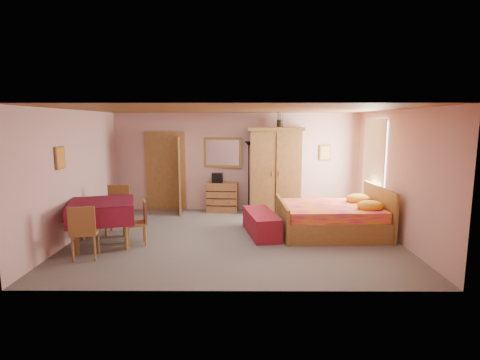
{
  "coord_description": "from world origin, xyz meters",
  "views": [
    {
      "loc": [
        0.14,
        -7.46,
        2.35
      ],
      "look_at": [
        0.1,
        0.3,
        1.15
      ],
      "focal_mm": 28.0,
      "sensor_mm": 36.0,
      "label": 1
    }
  ],
  "objects_px": {
    "stereo": "(217,178)",
    "wardrobe": "(275,171)",
    "sunflower_vase": "(280,117)",
    "dining_table": "(103,223)",
    "chair_east": "(136,223)",
    "chest_of_drawers": "(222,197)",
    "bed": "(331,210)",
    "bench": "(261,223)",
    "floor_lamp": "(249,176)",
    "chair_south": "(85,231)",
    "chair_north": "(117,210)",
    "wall_mirror": "(222,153)",
    "chair_west": "(67,220)"
  },
  "relations": [
    {
      "from": "chest_of_drawers",
      "to": "chair_west",
      "type": "bearing_deg",
      "value": -131.64
    },
    {
      "from": "chair_west",
      "to": "chair_east",
      "type": "height_order",
      "value": "chair_west"
    },
    {
      "from": "sunflower_vase",
      "to": "dining_table",
      "type": "relative_size",
      "value": 0.46
    },
    {
      "from": "chair_south",
      "to": "chair_north",
      "type": "bearing_deg",
      "value": 76.1
    },
    {
      "from": "chair_north",
      "to": "chair_east",
      "type": "xyz_separation_m",
      "value": [
        0.61,
        -0.73,
        -0.08
      ]
    },
    {
      "from": "bed",
      "to": "chair_south",
      "type": "bearing_deg",
      "value": -164.34
    },
    {
      "from": "chair_north",
      "to": "chair_east",
      "type": "bearing_deg",
      "value": 127.4
    },
    {
      "from": "chest_of_drawers",
      "to": "wardrobe",
      "type": "distance_m",
      "value": 1.57
    },
    {
      "from": "sunflower_vase",
      "to": "bed",
      "type": "bearing_deg",
      "value": -64.86
    },
    {
      "from": "chair_east",
      "to": "chair_west",
      "type": "bearing_deg",
      "value": 69.87
    },
    {
      "from": "floor_lamp",
      "to": "wardrobe",
      "type": "xyz_separation_m",
      "value": [
        0.69,
        -0.19,
        0.18
      ]
    },
    {
      "from": "wall_mirror",
      "to": "chair_south",
      "type": "xyz_separation_m",
      "value": [
        -2.21,
        -3.67,
        -1.07
      ]
    },
    {
      "from": "wardrobe",
      "to": "dining_table",
      "type": "xyz_separation_m",
      "value": [
        -3.54,
        -2.66,
        -0.68
      ]
    },
    {
      "from": "bench",
      "to": "floor_lamp",
      "type": "bearing_deg",
      "value": 96.13
    },
    {
      "from": "chair_west",
      "to": "chair_east",
      "type": "relative_size",
      "value": 1.14
    },
    {
      "from": "chair_south",
      "to": "chair_north",
      "type": "distance_m",
      "value": 1.45
    },
    {
      "from": "chair_north",
      "to": "wardrobe",
      "type": "bearing_deg",
      "value": -153.92
    },
    {
      "from": "stereo",
      "to": "floor_lamp",
      "type": "distance_m",
      "value": 0.83
    },
    {
      "from": "stereo",
      "to": "wardrobe",
      "type": "distance_m",
      "value": 1.53
    },
    {
      "from": "wardrobe",
      "to": "sunflower_vase",
      "type": "relative_size",
      "value": 4.14
    },
    {
      "from": "wall_mirror",
      "to": "chair_east",
      "type": "xyz_separation_m",
      "value": [
        -1.53,
        -2.95,
        -1.12
      ]
    },
    {
      "from": "bench",
      "to": "dining_table",
      "type": "xyz_separation_m",
      "value": [
        -3.09,
        -0.69,
        0.19
      ]
    },
    {
      "from": "wall_mirror",
      "to": "dining_table",
      "type": "bearing_deg",
      "value": -121.18
    },
    {
      "from": "sunflower_vase",
      "to": "chair_west",
      "type": "xyz_separation_m",
      "value": [
        -4.35,
        -2.71,
        -2.0
      ]
    },
    {
      "from": "wall_mirror",
      "to": "bed",
      "type": "bearing_deg",
      "value": -37.52
    },
    {
      "from": "wardrobe",
      "to": "chair_south",
      "type": "bearing_deg",
      "value": -135.12
    },
    {
      "from": "sunflower_vase",
      "to": "bench",
      "type": "xyz_separation_m",
      "value": [
        -0.56,
        -2.05,
        -2.25
      ]
    },
    {
      "from": "floor_lamp",
      "to": "dining_table",
      "type": "bearing_deg",
      "value": -135.06
    },
    {
      "from": "chest_of_drawers",
      "to": "bed",
      "type": "xyz_separation_m",
      "value": [
        2.41,
        -1.98,
        0.12
      ]
    },
    {
      "from": "sunflower_vase",
      "to": "chair_east",
      "type": "relative_size",
      "value": 0.63
    },
    {
      "from": "chair_east",
      "to": "chair_north",
      "type": "bearing_deg",
      "value": 19.92
    },
    {
      "from": "bench",
      "to": "chair_south",
      "type": "height_order",
      "value": "chair_south"
    },
    {
      "from": "wall_mirror",
      "to": "stereo",
      "type": "distance_m",
      "value": 0.7
    },
    {
      "from": "chest_of_drawers",
      "to": "wardrobe",
      "type": "xyz_separation_m",
      "value": [
        1.38,
        -0.1,
        0.72
      ]
    },
    {
      "from": "chest_of_drawers",
      "to": "stereo",
      "type": "distance_m",
      "value": 0.53
    },
    {
      "from": "wall_mirror",
      "to": "floor_lamp",
      "type": "bearing_deg",
      "value": -5.39
    },
    {
      "from": "bed",
      "to": "chair_north",
      "type": "height_order",
      "value": "chair_north"
    },
    {
      "from": "dining_table",
      "to": "chair_east",
      "type": "bearing_deg",
      "value": 2.1
    },
    {
      "from": "bed",
      "to": "dining_table",
      "type": "distance_m",
      "value": 4.63
    },
    {
      "from": "wardrobe",
      "to": "chair_east",
      "type": "distance_m",
      "value": 3.99
    },
    {
      "from": "wall_mirror",
      "to": "chair_east",
      "type": "height_order",
      "value": "wall_mirror"
    },
    {
      "from": "stereo",
      "to": "bench",
      "type": "height_order",
      "value": "stereo"
    },
    {
      "from": "chest_of_drawers",
      "to": "chair_south",
      "type": "bearing_deg",
      "value": -117.91
    },
    {
      "from": "stereo",
      "to": "dining_table",
      "type": "distance_m",
      "value": 3.45
    },
    {
      "from": "bed",
      "to": "chair_east",
      "type": "height_order",
      "value": "bed"
    },
    {
      "from": "stereo",
      "to": "floor_lamp",
      "type": "bearing_deg",
      "value": 6.54
    },
    {
      "from": "floor_lamp",
      "to": "sunflower_vase",
      "type": "xyz_separation_m",
      "value": [
        0.79,
        -0.11,
        1.56
      ]
    },
    {
      "from": "wall_mirror",
      "to": "wardrobe",
      "type": "bearing_deg",
      "value": -7.91
    },
    {
      "from": "wall_mirror",
      "to": "dining_table",
      "type": "xyz_separation_m",
      "value": [
        -2.16,
        -2.97,
        -1.12
      ]
    },
    {
      "from": "wardrobe",
      "to": "chair_south",
      "type": "relative_size",
      "value": 2.32
    }
  ]
}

